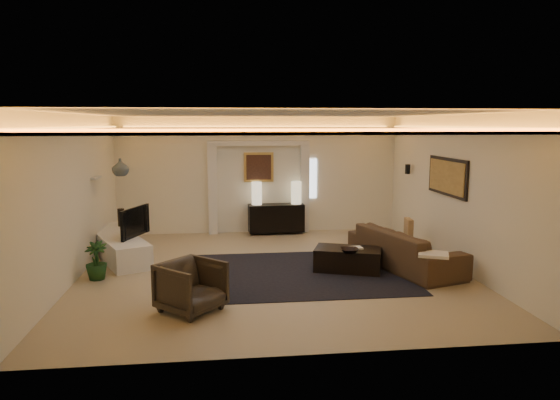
{
  "coord_description": "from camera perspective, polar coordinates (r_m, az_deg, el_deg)",
  "views": [
    {
      "loc": [
        -0.94,
        -9.11,
        2.73
      ],
      "look_at": [
        0.2,
        0.6,
        1.25
      ],
      "focal_mm": 32.46,
      "sensor_mm": 36.0,
      "label": 1
    }
  ],
  "objects": [
    {
      "name": "bowl",
      "position": [
        9.22,
        7.81,
        -5.79
      ],
      "size": [
        0.37,
        0.37,
        0.08
      ],
      "primitive_type": "imported",
      "rotation": [
        0.0,
        0.0,
        -0.1
      ],
      "color": "black",
      "rests_on": "coffee_table"
    },
    {
      "name": "floor",
      "position": [
        9.55,
        -0.78,
        -7.99
      ],
      "size": [
        7.0,
        7.0,
        0.0
      ],
      "primitive_type": "plane",
      "color": "tan",
      "rests_on": "ground"
    },
    {
      "name": "painting_frame",
      "position": [
        12.66,
        -2.42,
        3.71
      ],
      "size": [
        0.74,
        0.04,
        0.74
      ],
      "primitive_type": "cube",
      "color": "tan",
      "rests_on": "wall_back"
    },
    {
      "name": "ceiling",
      "position": [
        9.16,
        -0.82,
        9.67
      ],
      "size": [
        7.0,
        7.0,
        0.0
      ],
      "primitive_type": "plane",
      "rotation": [
        3.14,
        0.0,
        0.0
      ],
      "color": "white",
      "rests_on": "ground"
    },
    {
      "name": "console",
      "position": [
        12.61,
        -0.44,
        -2.03
      ],
      "size": [
        1.39,
        0.49,
        0.69
      ],
      "primitive_type": "cube",
      "rotation": [
        0.0,
        0.0,
        0.04
      ],
      "color": "black",
      "rests_on": "ground"
    },
    {
      "name": "art_panel_gold",
      "position": [
        10.43,
        18.22,
        2.51
      ],
      "size": [
        0.02,
        1.5,
        0.62
      ],
      "primitive_type": "cube",
      "color": "tan",
      "rests_on": "wall_right"
    },
    {
      "name": "coffee_table",
      "position": [
        9.6,
        7.65,
        -6.71
      ],
      "size": [
        1.36,
        1.03,
        0.45
      ],
      "primitive_type": "cube",
      "rotation": [
        0.0,
        0.0,
        -0.34
      ],
      "color": "black",
      "rests_on": "ground"
    },
    {
      "name": "lamp_left",
      "position": [
        12.5,
        -2.64,
        1.06
      ],
      "size": [
        0.31,
        0.31,
        0.56
      ],
      "primitive_type": "cylinder",
      "rotation": [
        0.0,
        0.0,
        0.26
      ],
      "color": "#FFECC3",
      "rests_on": "console"
    },
    {
      "name": "sofa",
      "position": [
        9.97,
        13.85,
        -5.35
      ],
      "size": [
        2.69,
        1.68,
        0.74
      ],
      "primitive_type": "imported",
      "rotation": [
        0.0,
        0.0,
        1.87
      ],
      "color": "black",
      "rests_on": "ground"
    },
    {
      "name": "armchair",
      "position": [
        7.6,
        -9.97,
        -9.59
      ],
      "size": [
        1.14,
        1.14,
        0.75
      ],
      "primitive_type": "imported",
      "rotation": [
        0.0,
        0.0,
        0.82
      ],
      "color": "black",
      "rests_on": "ground"
    },
    {
      "name": "wall_sconce",
      "position": [
        12.15,
        14.19,
        3.39
      ],
      "size": [
        0.12,
        0.12,
        0.22
      ],
      "primitive_type": "cylinder",
      "color": "black",
      "rests_on": "wall_right"
    },
    {
      "name": "painting_canvas",
      "position": [
        12.63,
        -2.41,
        3.7
      ],
      "size": [
        0.62,
        0.02,
        0.62
      ],
      "primitive_type": "cube",
      "color": "#4C2D1E",
      "rests_on": "wall_back"
    },
    {
      "name": "throw_pillow",
      "position": [
        11.06,
        14.29,
        -3.02
      ],
      "size": [
        0.16,
        0.39,
        0.38
      ],
      "primitive_type": "cube",
      "rotation": [
        0.0,
        0.0,
        -0.12
      ],
      "color": "#A58356",
      "rests_on": "sofa"
    },
    {
      "name": "wall_back",
      "position": [
        12.71,
        -2.42,
        2.82
      ],
      "size": [
        7.0,
        0.0,
        7.0
      ],
      "primitive_type": "plane",
      "rotation": [
        1.57,
        0.0,
        0.0
      ],
      "color": "white",
      "rests_on": "ground"
    },
    {
      "name": "plant",
      "position": [
        9.54,
        -19.99,
        -6.45
      ],
      "size": [
        0.4,
        0.4,
        0.68
      ],
      "primitive_type": "imported",
      "rotation": [
        0.0,
        0.0,
        -0.07
      ],
      "color": "#173916",
      "rests_on": "ground"
    },
    {
      "name": "wall_front",
      "position": [
        5.83,
        2.75,
        -4.1
      ],
      "size": [
        7.0,
        0.0,
        7.0
      ],
      "primitive_type": "plane",
      "rotation": [
        -1.57,
        0.0,
        0.0
      ],
      "color": "white",
      "rests_on": "ground"
    },
    {
      "name": "tv",
      "position": [
        10.59,
        -16.48,
        -2.53
      ],
      "size": [
        1.02,
        0.49,
        0.6
      ],
      "primitive_type": "imported",
      "rotation": [
        0.0,
        0.0,
        1.21
      ],
      "color": "black",
      "rests_on": "media_ledge"
    },
    {
      "name": "lamp_right",
      "position": [
        12.6,
        1.85,
        1.13
      ],
      "size": [
        0.31,
        0.31,
        0.56
      ],
      "primitive_type": "cylinder",
      "rotation": [
        0.0,
        0.0,
        -0.26
      ],
      "color": "#FFEDBC",
      "rests_on": "console"
    },
    {
      "name": "cove_soffit",
      "position": [
        9.16,
        -0.81,
        7.92
      ],
      "size": [
        7.0,
        7.0,
        0.04
      ],
      "primitive_type": "cube",
      "color": "silver",
      "rests_on": "ceiling"
    },
    {
      "name": "wall_niche",
      "position": [
        10.85,
        -19.99,
        2.38
      ],
      "size": [
        0.1,
        0.55,
        0.04
      ],
      "primitive_type": "cube",
      "color": "silver",
      "rests_on": "wall_left"
    },
    {
      "name": "throw_blanket",
      "position": [
        8.94,
        16.9,
        -5.89
      ],
      "size": [
        0.6,
        0.56,
        0.05
      ],
      "primitive_type": "cube",
      "rotation": [
        0.0,
        0.0,
        -0.4
      ],
      "color": "beige",
      "rests_on": "sofa"
    },
    {
      "name": "alcove_header",
      "position": [
        12.55,
        -2.41,
        6.41
      ],
      "size": [
        2.52,
        0.2,
        0.12
      ],
      "primitive_type": "cube",
      "color": "silver",
      "rests_on": "wall_back"
    },
    {
      "name": "daylight_slit",
      "position": [
        12.87,
        3.6,
        2.44
      ],
      "size": [
        0.25,
        0.03,
        1.0
      ],
      "primitive_type": "cube",
      "color": "white",
      "rests_on": "wall_back"
    },
    {
      "name": "media_ledge",
      "position": [
        10.99,
        -17.91,
        -4.99
      ],
      "size": [
        1.77,
        2.76,
        0.51
      ],
      "primitive_type": "cube",
      "rotation": [
        0.0,
        0.0,
        0.43
      ],
      "color": "white",
      "rests_on": "ground"
    },
    {
      "name": "figurine",
      "position": [
        11.73,
        -17.46,
        -2.06
      ],
      "size": [
        0.17,
        0.17,
        0.39
      ],
      "primitive_type": "cylinder",
      "rotation": [
        0.0,
        0.0,
        0.21
      ],
      "color": "black",
      "rests_on": "media_ledge"
    },
    {
      "name": "ginger_jar",
      "position": [
        10.83,
        -17.54,
        3.54
      ],
      "size": [
        0.43,
        0.43,
        0.36
      ],
      "primitive_type": "imported",
      "rotation": [
        0.0,
        0.0,
        0.33
      ],
      "color": "slate",
      "rests_on": "wall_niche"
    },
    {
      "name": "wall_right",
      "position": [
        10.21,
        19.14,
        0.93
      ],
      "size": [
        0.0,
        7.0,
        7.0
      ],
      "primitive_type": "plane",
      "rotation": [
        1.57,
        0.0,
        -1.57
      ],
      "color": "white",
      "rests_on": "ground"
    },
    {
      "name": "wall_left",
      "position": [
        9.55,
        -22.19,
        0.26
      ],
      "size": [
        0.0,
        7.0,
        7.0
      ],
      "primitive_type": "plane",
      "rotation": [
        1.57,
        0.0,
        1.57
      ],
      "color": "white",
      "rests_on": "ground"
    },
    {
      "name": "art_panel_frame",
      "position": [
        10.44,
        18.35,
        2.51
      ],
      "size": [
        0.04,
        1.64,
        0.74
      ],
      "primitive_type": "cube",
      "color": "black",
      "rests_on": "wall_right"
    },
    {
      "name": "pilaster_right",
      "position": [
        12.78,
        2.77,
        1.28
      ],
      "size": [
        0.22,
        0.2,
        2.2
      ],
      "primitive_type": "cube",
      "color": "silver",
      "rests_on": "ground"
    },
    {
      "name": "area_rug",
      "position": [
        9.41,
        1.8,
        -8.22
      ],
      "size": [
        4.0,
        3.0,
        0.01
      ],
      "primitive_type": "cube",
      "color": "black",
      "rests_on": "ground"
    },
    {
      "name": "pilaster_left",
      "position": [
        12.61,
        -7.59,
        1.11
      ],
      "size": [
        0.22,
        0.2,
        2.2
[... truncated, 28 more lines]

